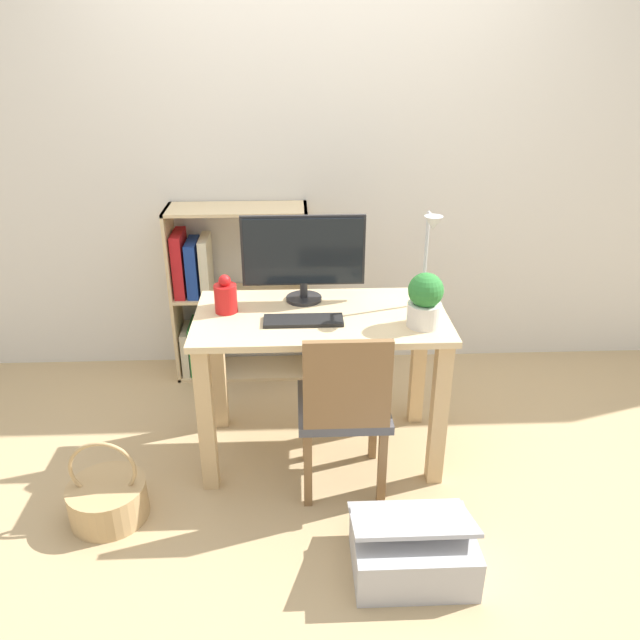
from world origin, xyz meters
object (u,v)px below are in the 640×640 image
(chair, at_px, (344,406))
(vase, at_px, (226,296))
(monitor, at_px, (303,254))
(bookshelf, at_px, (216,298))
(potted_plant, at_px, (425,300))
(keyboard, at_px, (303,320))
(desk_lamp, at_px, (429,252))
(basket, at_px, (108,499))
(storage_box, at_px, (413,549))

(chair, bearing_deg, vase, 155.15)
(monitor, height_order, bookshelf, monitor)
(monitor, height_order, potted_plant, monitor)
(keyboard, distance_m, bookshelf, 1.07)
(keyboard, bearing_deg, potted_plant, -6.01)
(monitor, height_order, desk_lamp, desk_lamp)
(vase, height_order, basket, vase)
(keyboard, bearing_deg, vase, 159.81)
(chair, distance_m, bookshelf, 1.30)
(potted_plant, bearing_deg, storage_box, -100.57)
(monitor, xyz_separation_m, potted_plant, (0.52, -0.30, -0.11))
(vase, bearing_deg, basket, -136.55)
(monitor, bearing_deg, chair, -70.70)
(keyboard, height_order, bookshelf, bookshelf)
(keyboard, height_order, desk_lamp, desk_lamp)
(storage_box, bearing_deg, basket, 164.51)
(monitor, bearing_deg, storage_box, -67.41)
(monitor, relative_size, bookshelf, 0.56)
(keyboard, distance_m, storage_box, 1.04)
(desk_lamp, height_order, basket, desk_lamp)
(desk_lamp, distance_m, bookshelf, 1.43)
(vase, relative_size, desk_lamp, 0.40)
(chair, bearing_deg, bookshelf, 129.53)
(vase, height_order, bookshelf, bookshelf)
(potted_plant, bearing_deg, keyboard, 173.99)
(potted_plant, relative_size, storage_box, 0.51)
(basket, relative_size, storage_box, 0.83)
(monitor, xyz_separation_m, bookshelf, (-0.51, 0.65, -0.50))
(vase, bearing_deg, keyboard, -20.19)
(vase, distance_m, desk_lamp, 0.93)
(keyboard, relative_size, storage_box, 0.75)
(vase, xyz_separation_m, bookshelf, (-0.15, 0.78, -0.34))
(potted_plant, bearing_deg, chair, -155.65)
(desk_lamp, height_order, chair, desk_lamp)
(chair, bearing_deg, basket, -163.76)
(basket, bearing_deg, desk_lamp, 18.24)
(desk_lamp, relative_size, basket, 1.16)
(bookshelf, bearing_deg, vase, -79.00)
(bookshelf, relative_size, basket, 2.64)
(monitor, height_order, basket, monitor)
(keyboard, height_order, potted_plant, potted_plant)
(keyboard, height_order, vase, vase)
(keyboard, bearing_deg, chair, -51.73)
(monitor, height_order, chair, monitor)
(chair, xyz_separation_m, bookshelf, (-0.67, 1.12, 0.04))
(potted_plant, relative_size, basket, 0.62)
(monitor, xyz_separation_m, basket, (-0.86, -0.60, -0.89))
(storage_box, bearing_deg, vase, 132.19)
(potted_plant, xyz_separation_m, bookshelf, (-1.02, 0.96, -0.39))
(bookshelf, bearing_deg, desk_lamp, -36.65)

